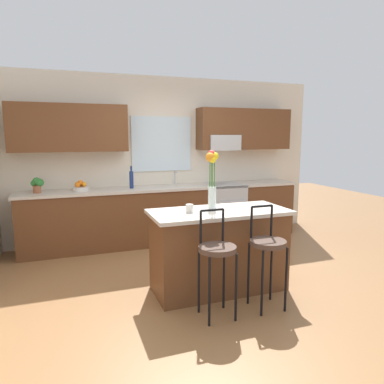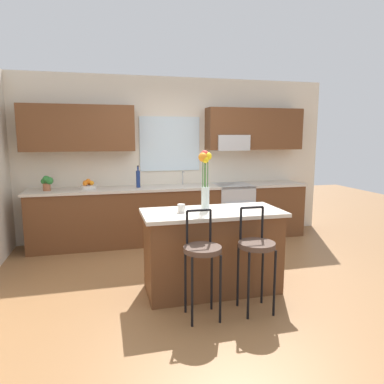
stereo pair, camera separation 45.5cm
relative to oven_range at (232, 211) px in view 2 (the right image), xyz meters
The scene contains 13 objects.
ground_plane 2.01m from the oven_range, 121.36° to the right, with size 14.00×14.00×0.00m, color olive.
back_wall_assembly 1.48m from the oven_range, 162.77° to the left, with size 5.60×0.50×2.70m.
counter_run 1.02m from the oven_range, behind, with size 4.56×0.64×0.92m.
sink_faucet 1.04m from the oven_range, 168.58° to the left, with size 0.02×0.13×0.23m.
oven_range is the anchor object (origin of this frame).
kitchen_island 2.19m from the oven_range, 116.48° to the right, with size 1.54×0.71×0.92m.
bar_stool_near 2.83m from the oven_range, 116.36° to the right, with size 0.36×0.36×1.04m.
bar_stool_middle 2.63m from the oven_range, 105.54° to the right, with size 0.36×0.36×1.04m.
flower_vase 2.35m from the oven_range, 118.75° to the right, with size 0.15×0.13×0.66m.
mug_ceramic 2.42m from the oven_range, 124.14° to the right, with size 0.08×0.08×0.09m, color silver.
fruit_bowl_oranges 2.42m from the oven_range, behind, with size 0.24×0.24×0.16m.
bottle_olive_oil 1.71m from the oven_range, behind, with size 0.06×0.06×0.35m.
potted_plant_small 3.01m from the oven_range, behind, with size 0.18×0.12×0.23m.
Camera 2 is at (-1.10, -3.92, 1.74)m, focal length 32.98 mm.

